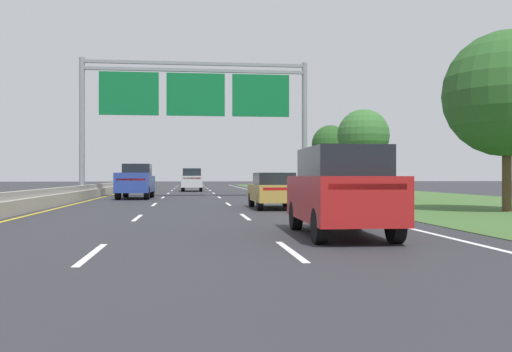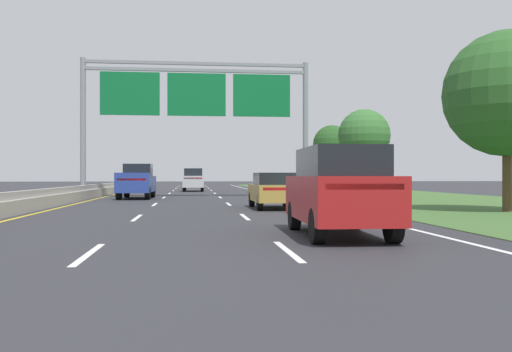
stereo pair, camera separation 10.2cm
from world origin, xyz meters
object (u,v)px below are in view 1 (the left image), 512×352
Objects in this scene: pickup_truck_blue at (136,182)px; roadside_tree_near at (507,94)px; roadside_tree_mid at (363,136)px; roadside_tree_far at (331,144)px; car_red_right_lane_suv at (340,190)px; overhead_sign_gantry at (196,100)px; car_silver_centre_lane_suv at (192,179)px; car_gold_right_lane_sedan at (274,190)px.

roadside_tree_near reaches higher than pickup_truck_blue.
roadside_tree_mid reaches higher than pickup_truck_blue.
roadside_tree_near is 28.34m from roadside_tree_far.
car_red_right_lane_suv is at bearing -138.31° from roadside_tree_near.
overhead_sign_gantry is 3.20× the size of car_silver_centre_lane_suv.
car_red_right_lane_suv is at bearing 179.20° from car_gold_right_lane_sedan.
roadside_tree_far is at bearing -12.13° from car_red_right_lane_suv.
pickup_truck_blue is at bearing -160.70° from overhead_sign_gantry.
car_silver_centre_lane_suv is 0.66× the size of roadside_tree_near.
roadside_tree_mid is at bearing -98.42° from pickup_truck_blue.
car_silver_centre_lane_suv is (-3.50, 28.23, 0.28)m from car_gold_right_lane_sedan.
overhead_sign_gantry is 2.52× the size of roadside_tree_far.
car_gold_right_lane_sedan is at bearing -109.56° from roadside_tree_far.
roadside_tree_mid is (7.02, 9.43, 3.11)m from car_gold_right_lane_sedan.
roadside_tree_near is at bearing -132.90° from pickup_truck_blue.
roadside_tree_mid is (10.52, -18.81, 2.83)m from car_silver_centre_lane_suv.
roadside_tree_mid is (7.09, 20.85, 2.83)m from car_red_right_lane_suv.
overhead_sign_gantry is at bearing -178.80° from car_silver_centre_lane_suv.
car_gold_right_lane_sedan is 0.74× the size of roadside_tree_far.
roadside_tree_near is (12.13, -16.52, -1.77)m from overhead_sign_gantry.
roadside_tree_near is (8.85, -3.49, 3.87)m from car_gold_right_lane_sedan.
roadside_tree_far is at bearing 83.33° from roadside_tree_mid.
overhead_sign_gantry is at bearing 9.14° from car_red_right_lane_suv.
car_red_right_lane_suv is at bearing -103.78° from roadside_tree_far.
overhead_sign_gantry reaches higher than car_red_right_lane_suv.
roadside_tree_mid is at bearing -17.13° from car_red_right_lane_suv.
car_silver_centre_lane_suv is at bearing -11.37° from pickup_truck_blue.
car_gold_right_lane_sedan is at bearing -75.86° from overhead_sign_gantry.
car_gold_right_lane_sedan is 28.45m from car_silver_centre_lane_suv.
overhead_sign_gantry is at bearing 126.29° from roadside_tree_near.
roadside_tree_far is (15.89, 13.14, 3.18)m from pickup_truck_blue.
overhead_sign_gantry is 25.24m from car_red_right_lane_suv.
roadside_tree_far is (8.89, 36.28, 3.16)m from car_red_right_lane_suv.
overhead_sign_gantry is at bearing 13.68° from car_gold_right_lane_sedan.
car_silver_centre_lane_suv is at bearing 111.26° from roadside_tree_near.
pickup_truck_blue is at bearing -140.39° from roadside_tree_far.
pickup_truck_blue is 24.17m from car_red_right_lane_suv.
car_red_right_lane_suv is 37.49m from roadside_tree_far.
pickup_truck_blue is 0.75× the size of roadside_tree_near.
car_gold_right_lane_sedan is at bearing -126.70° from roadside_tree_mid.
car_red_right_lane_suv is at bearing -162.39° from pickup_truck_blue.
car_red_right_lane_suv is at bearing -82.51° from overhead_sign_gantry.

